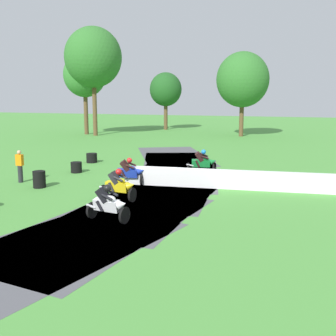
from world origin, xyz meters
name	(u,v)px	position (x,y,z in m)	size (l,w,h in m)	color
ground_plane	(169,186)	(0.00, 0.00, 0.00)	(120.00, 120.00, 0.00)	#4C933D
track_asphalt	(153,185)	(-0.82, -0.05, 0.00)	(8.89, 29.37, 0.01)	#515156
safety_barrier	(297,183)	(5.94, 0.35, 0.45)	(0.30, 16.36, 0.90)	white
motorcycle_lead_white	(108,204)	(-0.50, -6.06, 0.65)	(1.71, 0.99, 1.43)	black
motorcycle_chase_yellow	(119,185)	(-1.28, -3.29, 0.66)	(1.71, 0.87, 1.42)	black
motorcycle_trailing_blue	(129,172)	(-1.96, -0.34, 0.65)	(1.68, 0.90, 1.43)	black
motorcycle_fourth_green	(202,162)	(0.91, 3.44, 0.66)	(1.71, 1.03, 1.43)	black
tire_stack_mid_a	(39,179)	(-5.86, -2.06, 0.40)	(0.59, 0.59, 0.80)	black
tire_stack_mid_b	(76,167)	(-5.99, 1.82, 0.30)	(0.62, 0.62, 0.60)	black
tire_stack_far	(92,158)	(-6.67, 5.15, 0.30)	(0.69, 0.69, 0.60)	black
track_marshal	(20,166)	(-7.43, -1.29, 0.82)	(0.34, 0.24, 1.63)	#232328
tree_far_left	(93,57)	(-13.88, 20.68, 7.90)	(5.77, 5.77, 10.95)	brown
tree_far_right	(166,90)	(-8.81, 29.38, 4.73)	(3.78, 3.78, 6.75)	brown
tree_mid_rise	(243,80)	(0.77, 24.10, 5.67)	(5.25, 5.25, 8.44)	brown
tree_behind_barrier	(85,75)	(-15.38, 21.63, 6.20)	(4.42, 4.42, 8.55)	brown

